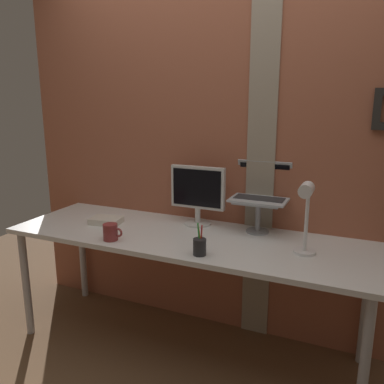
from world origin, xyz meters
TOP-DOWN VIEW (x-y plane):
  - ground_plane at (0.00, 0.00)m, footprint 6.00×6.00m
  - brick_wall_back at (0.00, 0.40)m, footprint 3.05×0.16m
  - desk at (-0.13, -0.01)m, footprint 2.22×0.70m
  - monitor at (-0.14, 0.22)m, footprint 0.37×0.18m
  - laptop_stand at (0.26, 0.22)m, footprint 0.28×0.22m
  - laptop at (0.26, 0.30)m, footprint 0.34×0.30m
  - desk_lamp at (0.58, -0.07)m, footprint 0.12×0.20m
  - pen_cup at (0.07, -0.26)m, footprint 0.07×0.07m
  - coffee_mug at (-0.49, -0.26)m, footprint 0.13×0.09m
  - paper_clutter_stack at (-0.71, -0.01)m, footprint 0.22×0.17m

SIDE VIEW (x-z plane):
  - ground_plane at x=0.00m, z-range 0.00..0.00m
  - desk at x=-0.13m, z-range 0.32..1.08m
  - paper_clutter_stack at x=-0.71m, z-range 0.77..0.81m
  - pen_cup at x=0.07m, z-range 0.73..0.90m
  - coffee_mug at x=-0.49m, z-range 0.77..0.87m
  - laptop_stand at x=0.26m, z-range 0.80..1.01m
  - monitor at x=-0.14m, z-range 0.80..1.19m
  - desk_lamp at x=0.58m, z-range 0.82..1.22m
  - laptop at x=0.26m, z-range 0.92..1.15m
  - brick_wall_back at x=0.00m, z-range 0.00..2.34m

